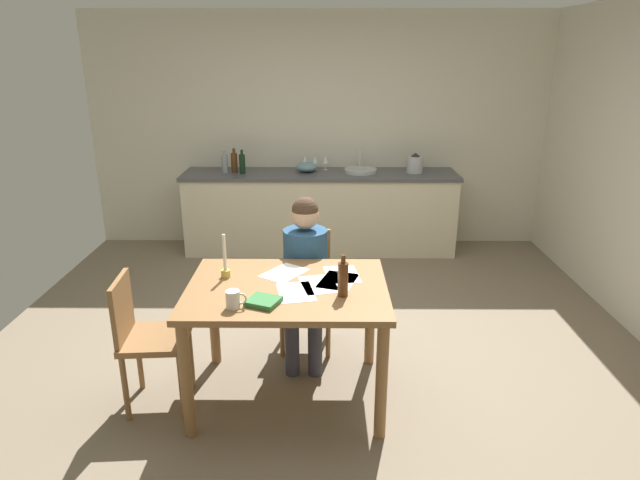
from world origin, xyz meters
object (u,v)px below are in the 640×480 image
at_px(chair_side_empty, 146,335).
at_px(wine_glass_by_kettle, 315,160).
at_px(person_seated, 305,268).
at_px(sink_unit, 361,170).
at_px(wine_bottle_on_table, 343,279).
at_px(book_magazine, 263,301).
at_px(coffee_mug, 233,299).
at_px(candlestick, 225,265).
at_px(bottle_vinegar, 234,162).
at_px(dining_table, 287,303).
at_px(bottle_wine_red, 242,163).
at_px(wine_glass_back_left, 305,160).
at_px(mixing_bowl, 307,167).
at_px(chair_at_table, 306,283).
at_px(wine_glass_near_sink, 325,160).
at_px(bottle_oil, 225,163).
at_px(stovetop_kettle, 415,164).

distance_m(chair_side_empty, wine_glass_by_kettle, 3.29).
bearing_deg(person_seated, sink_unit, 76.75).
bearing_deg(wine_bottle_on_table, book_magazine, -165.49).
height_order(coffee_mug, sink_unit, sink_unit).
height_order(candlestick, book_magazine, candlestick).
relative_size(person_seated, bottle_vinegar, 4.52).
distance_m(dining_table, wine_glass_by_kettle, 3.01).
height_order(bottle_wine_red, wine_glass_back_left, bottle_wine_red).
relative_size(bottle_vinegar, bottle_wine_red, 1.02).
xyz_separation_m(mixing_bowl, wine_glass_by_kettle, (0.09, 0.11, 0.05)).
xyz_separation_m(sink_unit, wine_glass_by_kettle, (-0.51, 0.15, 0.09)).
xyz_separation_m(chair_at_table, chair_side_empty, (-0.98, -0.80, -0.01)).
height_order(person_seated, sink_unit, person_seated).
distance_m(coffee_mug, wine_glass_near_sink, 3.34).
height_order(dining_table, wine_glass_back_left, wine_glass_back_left).
distance_m(bottle_vinegar, mixing_bowl, 0.80).
xyz_separation_m(chair_at_table, wine_bottle_on_table, (0.25, -0.85, 0.39)).
distance_m(chair_side_empty, candlestick, 0.65).
bearing_deg(bottle_oil, wine_bottle_on_table, -67.88).
height_order(person_seated, bottle_oil, person_seated).
xyz_separation_m(dining_table, chair_at_table, (0.10, 0.71, -0.17)).
bearing_deg(mixing_bowl, book_magazine, -92.82).
bearing_deg(wine_glass_near_sink, wine_bottle_on_table, -88.20).
relative_size(chair_side_empty, candlestick, 3.02).
bearing_deg(dining_table, stovetop_kettle, 66.65).
relative_size(wine_bottle_on_table, sink_unit, 0.72).
xyz_separation_m(chair_at_table, stovetop_kettle, (1.13, 2.13, 0.50)).
height_order(dining_table, wine_glass_near_sink, wine_glass_near_sink).
bearing_deg(bottle_wine_red, dining_table, -76.61).
xyz_separation_m(dining_table, wine_bottle_on_table, (0.34, -0.13, 0.22)).
relative_size(stovetop_kettle, wine_glass_by_kettle, 1.43).
height_order(wine_glass_near_sink, wine_glass_by_kettle, same).
relative_size(candlestick, wine_glass_by_kettle, 1.88).
distance_m(person_seated, wine_bottle_on_table, 0.77).
relative_size(sink_unit, wine_glass_near_sink, 2.34).
relative_size(bottle_vinegar, wine_glass_back_left, 1.72).
height_order(dining_table, bottle_vinegar, bottle_vinegar).
distance_m(person_seated, bottle_wine_red, 2.38).
height_order(chair_side_empty, wine_glass_near_sink, wine_glass_near_sink).
bearing_deg(candlestick, bottle_wine_red, 95.61).
xyz_separation_m(bottle_oil, bottle_wine_red, (0.19, -0.03, 0.01)).
height_order(book_magazine, bottle_wine_red, bottle_wine_red).
bearing_deg(bottle_vinegar, bottle_oil, -168.27).
bearing_deg(coffee_mug, chair_side_empty, 160.53).
height_order(dining_table, chair_at_table, chair_at_table).
height_order(chair_side_empty, mixing_bowl, mixing_bowl).
bearing_deg(sink_unit, wine_bottle_on_table, -95.54).
distance_m(dining_table, sink_unit, 2.93).
bearing_deg(stovetop_kettle, mixing_bowl, 178.21).
distance_m(person_seated, bottle_oil, 2.47).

